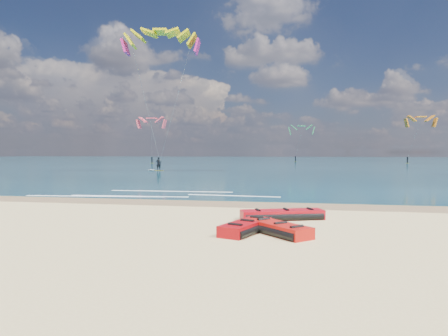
# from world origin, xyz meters

# --- Properties ---
(ground) EXTENTS (320.00, 320.00, 0.00)m
(ground) POSITION_xyz_m (0.00, 40.00, 0.00)
(ground) COLOR tan
(ground) RESTS_ON ground
(wet_sand_strip) EXTENTS (320.00, 2.40, 0.01)m
(wet_sand_strip) POSITION_xyz_m (0.00, 3.00, 0.00)
(wet_sand_strip) COLOR brown
(wet_sand_strip) RESTS_ON ground
(sea) EXTENTS (320.00, 200.00, 0.04)m
(sea) POSITION_xyz_m (0.00, 104.00, 0.02)
(sea) COLOR #0B2F3D
(sea) RESTS_ON ground
(packed_kite_left) EXTENTS (3.48, 2.16, 0.42)m
(packed_kite_left) POSITION_xyz_m (6.60, -0.97, 0.00)
(packed_kite_left) COLOR #B30915
(packed_kite_left) RESTS_ON ground
(packed_kite_mid) EXTENTS (2.58, 2.64, 0.40)m
(packed_kite_mid) POSITION_xyz_m (6.59, -3.70, 0.00)
(packed_kite_mid) COLOR red
(packed_kite_mid) RESTS_ON ground
(packed_kite_right) EXTENTS (1.87, 2.72, 0.40)m
(packed_kite_right) POSITION_xyz_m (5.59, -3.64, 0.00)
(packed_kite_right) COLOR #A8070D
(packed_kite_right) RESTS_ON ground
(kitesurfer_main) EXTENTS (10.72, 8.66, 18.27)m
(kitesurfer_main) POSITION_xyz_m (-10.00, 31.61, 9.33)
(kitesurfer_main) COLOR gold
(kitesurfer_main) RESTS_ON sea
(shoreline_foam) EXTENTS (14.24, 4.31, 0.01)m
(shoreline_foam) POSITION_xyz_m (-1.23, 5.99, 0.04)
(shoreline_foam) COLOR white
(shoreline_foam) RESTS_ON ground
(distant_kites) EXTENTS (62.67, 21.88, 10.02)m
(distant_kites) POSITION_xyz_m (5.37, 75.43, 4.82)
(distant_kites) COLOR #2C7A49
(distant_kites) RESTS_ON ground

